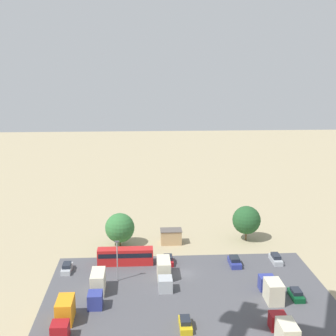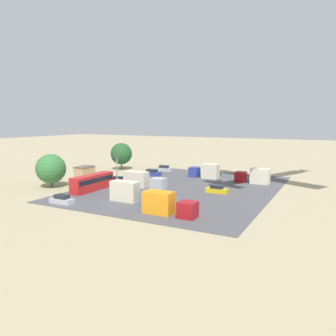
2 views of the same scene
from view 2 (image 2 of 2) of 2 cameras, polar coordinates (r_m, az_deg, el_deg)
ground_plane at (r=74.49m, az=-4.64°, el=-2.73°), size 400.00×400.00×0.00m
parking_lot_surface at (r=69.65m, az=2.51°, el=-3.45°), size 48.10×37.41×0.08m
shed_building at (r=82.51m, az=-14.33°, el=-0.78°), size 4.67×3.25×3.11m
bus at (r=68.41m, az=-13.04°, el=-2.36°), size 10.71×2.45×3.21m
parked_car_0 at (r=59.19m, az=-17.99°, el=-5.29°), size 1.72×4.41×1.55m
parked_car_1 at (r=85.59m, az=7.69°, el=-0.86°), size 1.76×4.26×1.49m
parked_car_2 at (r=84.58m, az=-2.84°, el=-0.86°), size 2.00×4.67×1.66m
parked_car_3 at (r=74.94m, az=-8.85°, el=-2.16°), size 1.94×4.04×1.57m
parked_car_4 at (r=92.23m, az=-0.69°, el=-0.10°), size 1.71×4.65×1.60m
parked_car_5 at (r=65.14m, az=8.51°, el=-3.74°), size 1.76×4.28×1.57m
parked_truck_0 at (r=76.57m, az=14.83°, el=-1.42°), size 2.37×7.64×3.44m
parked_truck_1 at (r=49.63m, az=-0.28°, el=-6.36°), size 2.47×8.49×3.43m
parked_truck_2 at (r=69.67m, az=-4.48°, el=-2.16°), size 2.40×9.43×3.32m
parked_truck_3 at (r=57.55m, az=-6.25°, el=-4.31°), size 2.30×9.33×3.53m
parked_truck_4 at (r=81.69m, az=6.59°, el=-0.58°), size 2.56×7.41×3.50m
tree_near_shed at (r=95.62m, az=-8.14°, el=2.48°), size 6.20×6.20×7.77m
tree_apron_mid at (r=73.98m, az=-19.72°, el=-0.12°), size 6.29×6.29×7.16m
light_pole_lot_centre at (r=62.68m, az=-8.86°, el=-0.93°), size 0.90×0.28×7.53m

